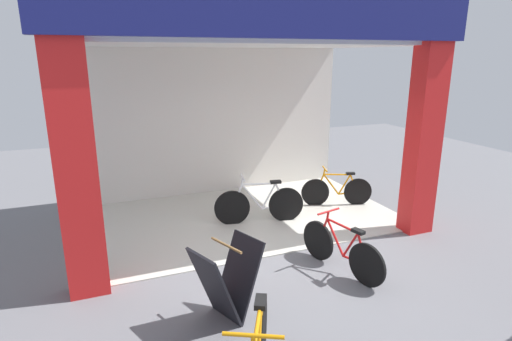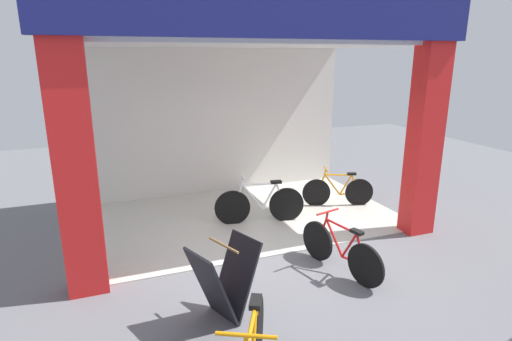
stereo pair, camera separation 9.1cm
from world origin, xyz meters
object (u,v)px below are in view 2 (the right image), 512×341
(bicycle_parked_1, at_px, (340,250))
(sandwich_board_sign, at_px, (224,281))
(bicycle_inside_0, at_px, (260,204))
(bicycle_inside_1, at_px, (338,191))

(bicycle_parked_1, distance_m, sandwich_board_sign, 1.89)
(bicycle_inside_0, relative_size, bicycle_inside_1, 1.18)
(bicycle_inside_1, bearing_deg, bicycle_inside_0, -171.47)
(sandwich_board_sign, bearing_deg, bicycle_parked_1, 13.30)
(sandwich_board_sign, bearing_deg, bicycle_inside_1, 40.61)
(sandwich_board_sign, bearing_deg, bicycle_inside_0, 60.37)
(bicycle_inside_0, height_order, bicycle_inside_1, bicycle_inside_0)
(bicycle_inside_0, distance_m, sandwich_board_sign, 2.89)
(bicycle_inside_0, xyz_separation_m, bicycle_inside_1, (1.82, 0.27, -0.04))
(bicycle_inside_0, height_order, bicycle_parked_1, bicycle_inside_0)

